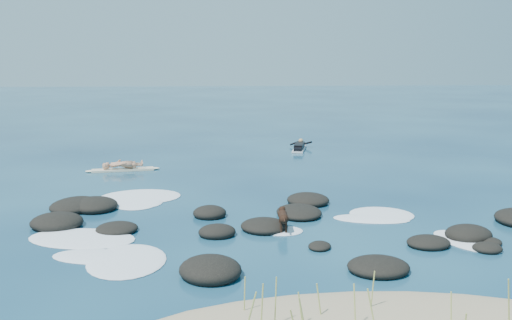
{
  "coord_description": "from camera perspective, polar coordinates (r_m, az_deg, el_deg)",
  "views": [
    {
      "loc": [
        -2.59,
        -16.37,
        4.54
      ],
      "look_at": [
        -1.09,
        4.0,
        0.9
      ],
      "focal_mm": 40.0,
      "sensor_mm": 36.0,
      "label": 1
    }
  ],
  "objects": [
    {
      "name": "dune_grass",
      "position": [
        9.36,
        8.37,
        -15.08
      ],
      "size": [
        4.63,
        1.9,
        1.19
      ],
      "color": "#A5AC53",
      "rests_on": "ground"
    },
    {
      "name": "standing_surfer_rig",
      "position": [
        23.91,
        -13.22,
        0.52
      ],
      "size": [
        2.99,
        0.93,
        1.71
      ],
      "rotation": [
        0.0,
        0.0,
        0.17
      ],
      "color": "beige",
      "rests_on": "ground"
    },
    {
      "name": "paddling_surfer_rig",
      "position": [
        28.85,
        4.36,
        1.33
      ],
      "size": [
        1.34,
        2.64,
        0.46
      ],
      "rotation": [
        0.0,
        0.0,
        1.33
      ],
      "color": "silver",
      "rests_on": "ground"
    },
    {
      "name": "breaking_foam",
      "position": [
        16.25,
        -6.0,
        -6.15
      ],
      "size": [
        12.19,
        8.59,
        0.12
      ],
      "color": "white",
      "rests_on": "ground"
    },
    {
      "name": "reef_rocks",
      "position": [
        15.52,
        1.44,
        -6.5
      ],
      "size": [
        14.93,
        7.78,
        0.53
      ],
      "color": "black",
      "rests_on": "ground"
    },
    {
      "name": "dog",
      "position": [
        15.15,
        2.72,
        -5.67
      ],
      "size": [
        0.28,
        1.01,
        0.64
      ],
      "rotation": [
        0.0,
        0.0,
        1.53
      ],
      "color": "black",
      "rests_on": "ground"
    },
    {
      "name": "ground",
      "position": [
        17.19,
        4.62,
        -5.25
      ],
      "size": [
        160.0,
        160.0,
        0.0
      ],
      "primitive_type": "plane",
      "color": "#0A2642",
      "rests_on": "ground"
    }
  ]
}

